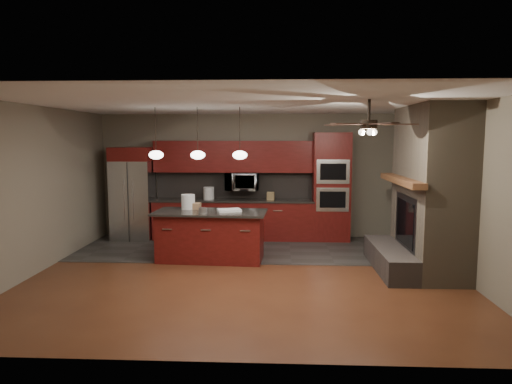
# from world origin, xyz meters

# --- Properties ---
(ground) EXTENTS (7.00, 7.00, 0.00)m
(ground) POSITION_xyz_m (0.00, 0.00, 0.00)
(ground) COLOR #59301A
(ground) RESTS_ON ground
(ceiling) EXTENTS (7.00, 6.00, 0.02)m
(ceiling) POSITION_xyz_m (0.00, 0.00, 2.80)
(ceiling) COLOR white
(ceiling) RESTS_ON back_wall
(back_wall) EXTENTS (7.00, 0.02, 2.80)m
(back_wall) POSITION_xyz_m (0.00, 3.00, 1.40)
(back_wall) COLOR #726B5B
(back_wall) RESTS_ON ground
(right_wall) EXTENTS (0.02, 6.00, 2.80)m
(right_wall) POSITION_xyz_m (3.50, 0.00, 1.40)
(right_wall) COLOR #726B5B
(right_wall) RESTS_ON ground
(left_wall) EXTENTS (0.02, 6.00, 2.80)m
(left_wall) POSITION_xyz_m (-3.50, 0.00, 1.40)
(left_wall) COLOR #726B5B
(left_wall) RESTS_ON ground
(slate_tile_patch) EXTENTS (7.00, 2.40, 0.01)m
(slate_tile_patch) POSITION_xyz_m (0.00, 1.80, 0.01)
(slate_tile_patch) COLOR #33312E
(slate_tile_patch) RESTS_ON ground
(fireplace_column) EXTENTS (1.30, 2.10, 2.80)m
(fireplace_column) POSITION_xyz_m (3.04, 0.40, 1.30)
(fireplace_column) COLOR #766954
(fireplace_column) RESTS_ON ground
(back_cabinetry) EXTENTS (3.59, 0.64, 2.20)m
(back_cabinetry) POSITION_xyz_m (-0.48, 2.74, 0.89)
(back_cabinetry) COLOR maroon
(back_cabinetry) RESTS_ON ground
(oven_tower) EXTENTS (0.80, 0.63, 2.38)m
(oven_tower) POSITION_xyz_m (1.70, 2.69, 1.19)
(oven_tower) COLOR maroon
(oven_tower) RESTS_ON ground
(microwave) EXTENTS (0.73, 0.41, 0.50)m
(microwave) POSITION_xyz_m (-0.27, 2.75, 1.30)
(microwave) COLOR silver
(microwave) RESTS_ON back_cabinetry
(refrigerator) EXTENTS (0.88, 0.75, 2.06)m
(refrigerator) POSITION_xyz_m (-2.71, 2.62, 1.03)
(refrigerator) COLOR silver
(refrigerator) RESTS_ON ground
(kitchen_island) EXTENTS (2.11, 1.05, 0.92)m
(kitchen_island) POSITION_xyz_m (-0.72, 0.88, 0.47)
(kitchen_island) COLOR maroon
(kitchen_island) RESTS_ON ground
(white_bucket) EXTENTS (0.30, 0.30, 0.28)m
(white_bucket) POSITION_xyz_m (-1.17, 1.13, 1.06)
(white_bucket) COLOR silver
(white_bucket) RESTS_ON kitchen_island
(paint_can) EXTENTS (0.18, 0.18, 0.10)m
(paint_can) POSITION_xyz_m (-0.81, 0.63, 0.97)
(paint_can) COLOR #BABABF
(paint_can) RESTS_ON kitchen_island
(paint_tray) EXTENTS (0.48, 0.40, 0.04)m
(paint_tray) POSITION_xyz_m (-0.37, 0.90, 0.94)
(paint_tray) COLOR white
(paint_tray) RESTS_ON kitchen_island
(cardboard_box) EXTENTS (0.20, 0.15, 0.12)m
(cardboard_box) POSITION_xyz_m (-1.03, 1.11, 0.98)
(cardboard_box) COLOR #946D4C
(cardboard_box) RESTS_ON kitchen_island
(counter_bucket) EXTENTS (0.29, 0.29, 0.27)m
(counter_bucket) POSITION_xyz_m (-1.02, 2.70, 1.04)
(counter_bucket) COLOR silver
(counter_bucket) RESTS_ON back_cabinetry
(counter_box) EXTENTS (0.17, 0.14, 0.18)m
(counter_box) POSITION_xyz_m (0.37, 2.65, 0.99)
(counter_box) COLOR olive
(counter_box) RESTS_ON back_cabinetry
(pendant_left) EXTENTS (0.26, 0.26, 0.92)m
(pendant_left) POSITION_xyz_m (-1.65, 0.70, 1.96)
(pendant_left) COLOR black
(pendant_left) RESTS_ON ceiling
(pendant_center) EXTENTS (0.26, 0.26, 0.92)m
(pendant_center) POSITION_xyz_m (-0.90, 0.70, 1.96)
(pendant_center) COLOR black
(pendant_center) RESTS_ON ceiling
(pendant_right) EXTENTS (0.26, 0.26, 0.92)m
(pendant_right) POSITION_xyz_m (-0.15, 0.70, 1.96)
(pendant_right) COLOR black
(pendant_right) RESTS_ON ceiling
(ceiling_fan) EXTENTS (1.27, 1.33, 0.41)m
(ceiling_fan) POSITION_xyz_m (1.80, -0.80, 2.46)
(ceiling_fan) COLOR black
(ceiling_fan) RESTS_ON ceiling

